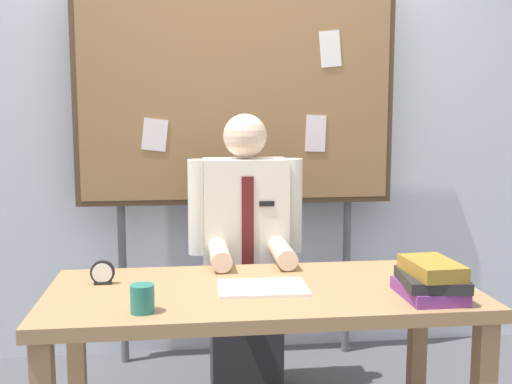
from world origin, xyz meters
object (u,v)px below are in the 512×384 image
person (246,267)px  bulletin_board (237,96)px  desk_clock (103,274)px  desk (262,310)px  coffee_mug (142,299)px  book_stack (431,280)px  open_notebook (263,288)px

person → bulletin_board: (0.00, 0.43, 0.84)m
desk_clock → person: bearing=38.0°
desk → person: size_ratio=1.18×
bulletin_board → coffee_mug: size_ratio=21.84×
bulletin_board → desk_clock: bulletin_board is taller
bulletin_board → book_stack: bulletin_board is taller
book_stack → coffee_mug: 1.04m
open_notebook → coffee_mug: size_ratio=3.51×
open_notebook → desk_clock: bearing=166.6°
book_stack → coffee_mug: size_ratio=3.08×
desk → person: 0.61m
book_stack → desk_clock: size_ratio=3.14×
open_notebook → bulletin_board: bearing=90.0°
person → book_stack: size_ratio=4.67×
person → open_notebook: person is taller
open_notebook → coffee_mug: (-0.44, -0.22, 0.04)m
desk → desk_clock: (-0.62, 0.13, 0.13)m
desk → coffee_mug: size_ratio=17.03×
person → coffee_mug: bearing=-117.3°
desk → book_stack: (0.60, -0.20, 0.15)m
person → desk_clock: person is taller
bulletin_board → book_stack: size_ratio=7.10×
book_stack → bulletin_board: bearing=115.7°
open_notebook → desk_clock: desk_clock is taller
person → desk_clock: 0.79m
desk → bulletin_board: bulletin_board is taller
bulletin_board → open_notebook: bearing=-90.0°
person → open_notebook: size_ratio=4.10×
bulletin_board → desk_clock: bearing=-124.0°
open_notebook → coffee_mug: coffee_mug is taller
coffee_mug → open_notebook: bearing=26.8°
person → coffee_mug: 0.97m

